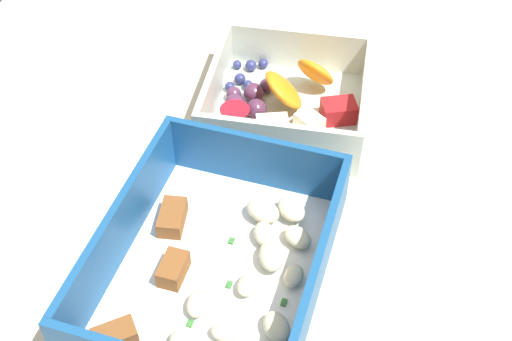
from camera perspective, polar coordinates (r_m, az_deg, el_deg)
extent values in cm
cube|color=beige|center=(58.11, 2.14, -1.39)|extent=(80.00, 80.00, 2.00)
cube|color=white|center=(50.61, -3.48, -9.20)|extent=(20.85, 16.01, 0.60)
cube|color=#19518C|center=(54.43, -0.03, 0.97)|extent=(0.62, 15.98, 5.27)
cube|color=#19518C|center=(50.60, -11.88, -4.99)|extent=(19.63, 0.63, 5.27)
cube|color=#19518C|center=(47.00, 5.33, -9.45)|extent=(19.63, 0.63, 5.27)
ellipsoid|color=beige|center=(46.79, -2.78, -14.08)|extent=(1.60, 2.15, 1.01)
ellipsoid|color=beige|center=(49.98, 1.43, -7.47)|extent=(3.45, 2.88, 1.48)
ellipsoid|color=beige|center=(51.34, 3.70, -5.88)|extent=(2.70, 3.00, 1.24)
ellipsoid|color=beige|center=(46.76, 1.83, -13.63)|extent=(3.09, 2.98, 1.27)
ellipsoid|color=beige|center=(53.00, 3.13, -3.39)|extent=(3.37, 3.41, 1.41)
ellipsoid|color=beige|center=(52.78, 0.31, -3.50)|extent=(2.91, 3.46, 1.47)
ellipsoid|color=beige|center=(48.76, -0.63, -9.96)|extent=(2.56, 2.03, 1.14)
ellipsoid|color=beige|center=(51.44, 0.77, -5.63)|extent=(2.95, 2.72, 1.21)
ellipsoid|color=beige|center=(48.02, -5.22, -11.65)|extent=(2.50, 1.97, 1.12)
ellipsoid|color=beige|center=(49.32, 3.35, -9.27)|extent=(2.14, 1.56, 1.03)
cube|color=brown|center=(53.08, -7.40, -4.13)|extent=(3.72, 2.55, 1.49)
cube|color=brown|center=(49.89, -7.33, -8.64)|extent=(2.88, 1.81, 1.60)
cube|color=brown|center=(47.37, -12.33, -14.22)|extent=(3.29, 3.40, 1.75)
cube|color=#387A33|center=(51.99, -2.18, -6.24)|extent=(0.60, 0.40, 0.20)
cube|color=#387A33|center=(49.58, -2.39, -10.06)|extent=(0.60, 0.40, 0.20)
cube|color=#387A33|center=(48.74, 2.47, -11.57)|extent=(0.60, 0.40, 0.20)
cube|color=#387A33|center=(52.42, 0.86, -5.59)|extent=(0.60, 0.40, 0.20)
cube|color=#387A33|center=(48.02, -5.85, -13.30)|extent=(0.60, 0.40, 0.20)
cube|color=silver|center=(63.42, 2.76, 5.19)|extent=(16.46, 16.61, 0.60)
cube|color=silver|center=(56.56, 1.80, 2.47)|extent=(2.44, 14.86, 4.40)
cube|color=silver|center=(67.39, 3.72, 10.68)|extent=(2.44, 14.86, 4.40)
cube|color=silver|center=(62.85, -3.68, 7.67)|extent=(13.50, 2.27, 4.40)
cube|color=silver|center=(61.58, 9.47, 6.10)|extent=(13.50, 2.27, 4.40)
ellipsoid|color=orange|center=(61.94, 2.46, 7.12)|extent=(6.23, 6.10, 4.30)
ellipsoid|color=orange|center=(64.37, 5.56, 8.57)|extent=(4.71, 5.05, 4.13)
cube|color=#F4EACC|center=(59.93, 1.47, 3.82)|extent=(3.18, 3.57, 1.77)
cube|color=#F4EACC|center=(60.85, 4.74, 4.27)|extent=(2.92, 3.12, 1.50)
cube|color=red|center=(62.05, 7.32, 5.24)|extent=(3.54, 3.91, 1.91)
sphere|color=#562D4C|center=(63.55, -0.21, 6.88)|extent=(1.98, 1.98, 1.98)
sphere|color=#562D4C|center=(62.32, -1.88, 5.90)|extent=(1.96, 1.96, 1.96)
sphere|color=#562D4C|center=(61.68, 0.01, 5.45)|extent=(1.99, 1.99, 1.99)
sphere|color=#562D4C|center=(63.85, -1.98, 6.78)|extent=(1.48, 1.48, 1.48)
sphere|color=#562D4C|center=(64.79, 0.94, 7.49)|extent=(1.48, 1.48, 1.48)
cone|color=red|center=(60.52, -1.87, 4.62)|extent=(2.81, 2.81, 2.25)
sphere|color=navy|center=(68.03, 0.65, 9.42)|extent=(1.03, 1.03, 1.03)
sphere|color=navy|center=(67.63, -0.46, 9.25)|extent=(1.19, 1.19, 1.19)
sphere|color=navy|center=(65.92, -1.42, 8.09)|extent=(1.18, 1.18, 1.18)
sphere|color=navy|center=(65.12, -2.33, 7.42)|extent=(1.01, 1.01, 1.01)
sphere|color=navy|center=(65.24, -0.70, 7.55)|extent=(1.02, 1.02, 1.02)
sphere|color=navy|center=(67.99, -1.68, 9.33)|extent=(0.94, 0.94, 0.94)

